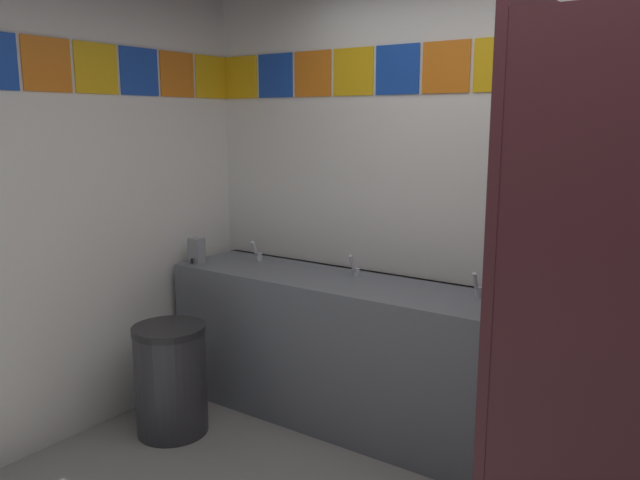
{
  "coord_description": "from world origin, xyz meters",
  "views": [
    {
      "loc": [
        1.01,
        -1.78,
        1.75
      ],
      "look_at": [
        -0.84,
        0.86,
        1.14
      ],
      "focal_mm": 35.56,
      "sensor_mm": 36.0,
      "label": 1
    }
  ],
  "objects": [
    {
      "name": "wall_back",
      "position": [
        -0.0,
        1.5,
        1.38
      ],
      "size": [
        4.07,
        0.09,
        2.74
      ],
      "color": "white",
      "rests_on": "ground_plane"
    },
    {
      "name": "faucet_center",
      "position": [
        -0.88,
        1.27,
        0.91
      ],
      "size": [
        0.04,
        0.1,
        0.14
      ],
      "color": "silver",
      "rests_on": "vanity_counter"
    },
    {
      "name": "vanity_counter",
      "position": [
        -0.88,
        1.18,
        0.44
      ],
      "size": [
        2.22,
        0.57,
        0.86
      ],
      "color": "slate",
      "rests_on": "ground_plane"
    },
    {
      "name": "faucet_right",
      "position": [
        -0.14,
        1.27,
        0.91
      ],
      "size": [
        0.04,
        0.1,
        0.14
      ],
      "color": "silver",
      "rests_on": "vanity_counter"
    },
    {
      "name": "stall_divider",
      "position": [
        0.54,
        0.47,
        1.07
      ],
      "size": [
        0.92,
        1.47,
        2.14
      ],
      "color": "#471E23",
      "rests_on": "ground_plane"
    },
    {
      "name": "trash_bin",
      "position": [
        -1.61,
        0.5,
        0.32
      ],
      "size": [
        0.41,
        0.41,
        0.63
      ],
      "color": "#333338",
      "rests_on": "ground_plane"
    },
    {
      "name": "soap_dispenser",
      "position": [
        -1.91,
        1.01,
        0.94
      ],
      "size": [
        0.09,
        0.09,
        0.16
      ],
      "color": "gray",
      "rests_on": "vanity_counter"
    },
    {
      "name": "wall_side",
      "position": [
        -2.08,
        -0.0,
        1.38
      ],
      "size": [
        0.09,
        2.92,
        2.74
      ],
      "color": "white",
      "rests_on": "ground_plane"
    },
    {
      "name": "faucet_left",
      "position": [
        -1.62,
        1.27,
        0.91
      ],
      "size": [
        0.04,
        0.1,
        0.14
      ],
      "color": "silver",
      "rests_on": "vanity_counter"
    }
  ]
}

